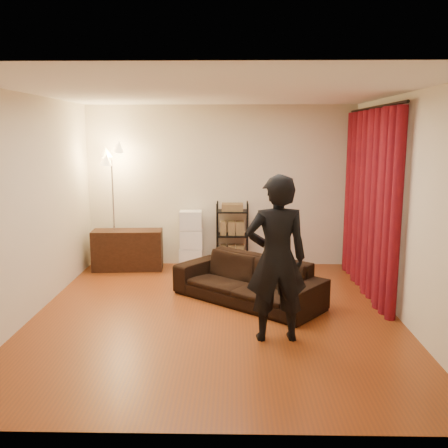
{
  "coord_description": "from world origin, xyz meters",
  "views": [
    {
      "loc": [
        0.23,
        -5.91,
        2.23
      ],
      "look_at": [
        0.1,
        0.3,
        1.1
      ],
      "focal_mm": 40.0,
      "sensor_mm": 36.0,
      "label": 1
    }
  ],
  "objects_px": {
    "person": "(276,259)",
    "storage_boxes": "(191,239)",
    "sofa": "(248,280)",
    "wire_shelf": "(232,235)",
    "media_cabinet": "(128,250)",
    "floor_lamp": "(113,209)"
  },
  "relations": [
    {
      "from": "person",
      "to": "storage_boxes",
      "type": "xyz_separation_m",
      "value": [
        -1.18,
        3.02,
        -0.43
      ]
    },
    {
      "from": "person",
      "to": "sofa",
      "type": "bearing_deg",
      "value": -82.52
    },
    {
      "from": "storage_boxes",
      "to": "wire_shelf",
      "type": "relative_size",
      "value": 0.87
    },
    {
      "from": "person",
      "to": "media_cabinet",
      "type": "distance_m",
      "value": 3.63
    },
    {
      "from": "media_cabinet",
      "to": "wire_shelf",
      "type": "bearing_deg",
      "value": 1.47
    },
    {
      "from": "person",
      "to": "floor_lamp",
      "type": "distance_m",
      "value": 3.74
    },
    {
      "from": "media_cabinet",
      "to": "storage_boxes",
      "type": "distance_m",
      "value": 1.07
    },
    {
      "from": "sofa",
      "to": "floor_lamp",
      "type": "relative_size",
      "value": 1.01
    },
    {
      "from": "person",
      "to": "storage_boxes",
      "type": "bearing_deg",
      "value": -73.61
    },
    {
      "from": "storage_boxes",
      "to": "sofa",
      "type": "bearing_deg",
      "value": -63.06
    },
    {
      "from": "person",
      "to": "wire_shelf",
      "type": "xyz_separation_m",
      "value": [
        -0.48,
        2.99,
        -0.35
      ]
    },
    {
      "from": "person",
      "to": "floor_lamp",
      "type": "xyz_separation_m",
      "value": [
        -2.44,
        2.84,
        0.11
      ]
    },
    {
      "from": "person",
      "to": "media_cabinet",
      "type": "relative_size",
      "value": 1.6
    },
    {
      "from": "person",
      "to": "wire_shelf",
      "type": "distance_m",
      "value": 3.05
    },
    {
      "from": "sofa",
      "to": "person",
      "type": "distance_m",
      "value": 1.4
    },
    {
      "from": "media_cabinet",
      "to": "floor_lamp",
      "type": "xyz_separation_m",
      "value": [
        -0.22,
        0.03,
        0.68
      ]
    },
    {
      "from": "sofa",
      "to": "person",
      "type": "height_order",
      "value": "person"
    },
    {
      "from": "sofa",
      "to": "wire_shelf",
      "type": "distance_m",
      "value": 1.79
    },
    {
      "from": "storage_boxes",
      "to": "floor_lamp",
      "type": "relative_size",
      "value": 0.47
    },
    {
      "from": "wire_shelf",
      "to": "floor_lamp",
      "type": "bearing_deg",
      "value": -178.18
    },
    {
      "from": "sofa",
      "to": "person",
      "type": "xyz_separation_m",
      "value": [
        0.27,
        -1.23,
        0.61
      ]
    },
    {
      "from": "media_cabinet",
      "to": "sofa",
      "type": "bearing_deg",
      "value": -43.37
    }
  ]
}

